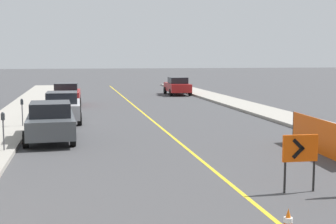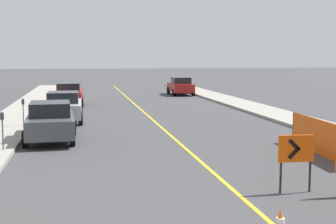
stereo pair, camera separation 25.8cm
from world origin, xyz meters
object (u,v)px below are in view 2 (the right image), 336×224
parked_car_curb_near (51,121)px  parked_car_curb_far (69,94)px  parking_meter_far_curb (23,106)px  parked_car_curb_mid (64,107)px  parking_meter_near_curb (2,123)px  arrow_barricade_primary (296,152)px  parked_car_opposite_side (181,86)px

parked_car_curb_near → parked_car_curb_far: 14.07m
parked_car_curb_near → parking_meter_far_curb: (-1.47, 3.54, 0.26)m
parked_car_curb_mid → parked_car_curb_far: bearing=90.0°
parked_car_curb_far → parked_car_curb_mid: bearing=-88.5°
parked_car_curb_far → parking_meter_near_curb: 16.53m
arrow_barricade_primary → parked_car_opposite_side: (3.56, 30.41, -0.23)m
parking_meter_near_curb → parking_meter_far_curb: 5.91m
parking_meter_far_curb → arrow_barricade_primary: bearing=-56.9°
parked_car_curb_near → parking_meter_near_curb: size_ratio=3.29×
parked_car_curb_far → parked_car_opposite_side: (9.60, 7.79, 0.00)m
parking_meter_far_curb → parked_car_curb_mid: bearing=48.5°
parked_car_curb_near → parked_car_opposite_side: size_ratio=1.01×
arrow_barricade_primary → parked_car_curb_far: (-6.04, 22.63, -0.23)m
parked_car_curb_far → parking_meter_near_curb: (-1.85, -16.43, 0.29)m
parking_meter_far_curb → parked_car_opposite_side: bearing=58.0°
parked_car_curb_far → parked_car_opposite_side: 12.36m
parked_car_curb_mid → parked_car_opposite_side: bearing=59.7°
parking_meter_far_curb → parked_car_curb_far: bearing=80.0°
parked_car_curb_near → parking_meter_near_curb: 2.80m
arrow_barricade_primary → parking_meter_far_curb: size_ratio=1.13×
arrow_barricade_primary → parking_meter_far_curb: arrow_barricade_primary is taller
parked_car_curb_mid → parked_car_curb_far: size_ratio=0.99×
parked_car_opposite_side → parking_meter_far_curb: size_ratio=3.40×
parking_meter_near_curb → arrow_barricade_primary: bearing=-38.1°
parked_car_curb_mid → parked_car_curb_far: 8.51m
arrow_barricade_primary → parked_car_curb_mid: (-6.11, 14.12, -0.23)m
parked_car_curb_mid → parking_meter_near_curb: (-1.78, -7.92, 0.29)m
parked_car_curb_mid → parking_meter_far_curb: 2.70m
parked_car_curb_near → parking_meter_far_curb: size_ratio=3.42×
parked_car_curb_near → parked_car_curb_far: same height
parked_car_opposite_side → parking_meter_near_curb: bearing=-113.7°
arrow_barricade_primary → parked_car_curb_mid: parked_car_curb_mid is taller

